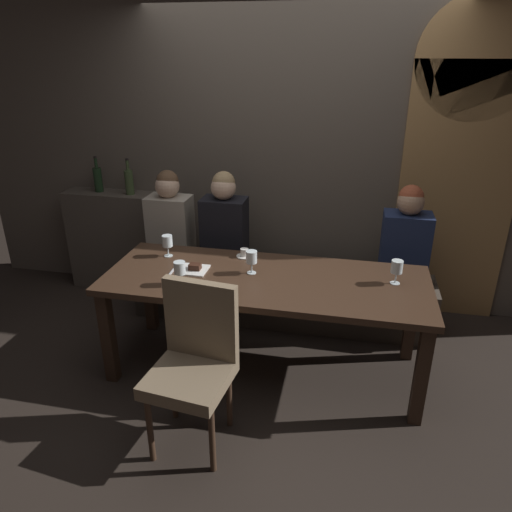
% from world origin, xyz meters
% --- Properties ---
extents(ground, '(9.00, 9.00, 0.00)m').
position_xyz_m(ground, '(0.00, 0.00, 0.00)').
color(ground, black).
extents(back_wall_tiled, '(6.00, 0.12, 3.00)m').
position_xyz_m(back_wall_tiled, '(0.00, 1.22, 1.50)').
color(back_wall_tiled, brown).
rests_on(back_wall_tiled, ground).
extents(arched_door, '(0.90, 0.05, 2.55)m').
position_xyz_m(arched_door, '(1.35, 1.15, 1.36)').
color(arched_door, olive).
rests_on(arched_door, ground).
extents(back_counter, '(1.10, 0.28, 0.95)m').
position_xyz_m(back_counter, '(-1.55, 1.04, 0.47)').
color(back_counter, '#494138').
rests_on(back_counter, ground).
extents(dining_table, '(2.20, 0.84, 0.74)m').
position_xyz_m(dining_table, '(0.00, 0.00, 0.65)').
color(dining_table, '#342217').
rests_on(dining_table, ground).
extents(banquette_bench, '(2.50, 0.44, 0.45)m').
position_xyz_m(banquette_bench, '(0.00, 0.70, 0.23)').
color(banquette_bench, '#312A23').
rests_on(banquette_bench, ground).
extents(chair_near_side, '(0.49, 0.49, 0.98)m').
position_xyz_m(chair_near_side, '(-0.27, -0.72, 0.56)').
color(chair_near_side, '#3D281C').
rests_on(chair_near_side, ground).
extents(diner_redhead, '(0.36, 0.24, 0.81)m').
position_xyz_m(diner_redhead, '(-0.96, 0.71, 0.83)').
color(diner_redhead, '#9E9384').
rests_on(diner_redhead, banquette_bench).
extents(diner_bearded, '(0.36, 0.24, 0.84)m').
position_xyz_m(diner_bearded, '(-0.47, 0.68, 0.85)').
color(diner_bearded, black).
rests_on(diner_bearded, banquette_bench).
extents(diner_far_end, '(0.36, 0.24, 0.80)m').
position_xyz_m(diner_far_end, '(0.96, 0.70, 0.83)').
color(diner_far_end, '#192342').
rests_on(diner_far_end, banquette_bench).
extents(wine_bottle_dark_red, '(0.08, 0.08, 0.33)m').
position_xyz_m(wine_bottle_dark_red, '(-1.77, 1.04, 1.07)').
color(wine_bottle_dark_red, black).
rests_on(wine_bottle_dark_red, back_counter).
extents(wine_bottle_pale_label, '(0.08, 0.08, 0.33)m').
position_xyz_m(wine_bottle_pale_label, '(-1.45, 1.02, 1.07)').
color(wine_bottle_pale_label, '#384728').
rests_on(wine_bottle_pale_label, back_counter).
extents(wine_glass_near_right, '(0.08, 0.08, 0.16)m').
position_xyz_m(wine_glass_near_right, '(0.85, 0.09, 0.85)').
color(wine_glass_near_right, silver).
rests_on(wine_glass_near_right, dining_table).
extents(wine_glass_far_left, '(0.08, 0.08, 0.16)m').
position_xyz_m(wine_glass_far_left, '(-0.53, -0.22, 0.85)').
color(wine_glass_far_left, silver).
rests_on(wine_glass_far_left, dining_table).
extents(wine_glass_near_left, '(0.08, 0.08, 0.16)m').
position_xyz_m(wine_glass_near_left, '(-0.78, 0.21, 0.85)').
color(wine_glass_near_left, silver).
rests_on(wine_glass_near_left, dining_table).
extents(wine_glass_end_right, '(0.08, 0.08, 0.16)m').
position_xyz_m(wine_glass_end_right, '(-0.11, 0.05, 0.85)').
color(wine_glass_end_right, silver).
rests_on(wine_glass_end_right, dining_table).
extents(espresso_cup, '(0.12, 0.12, 0.06)m').
position_xyz_m(espresso_cup, '(-0.22, 0.31, 0.77)').
color(espresso_cup, white).
rests_on(espresso_cup, dining_table).
extents(dessert_plate, '(0.19, 0.19, 0.05)m').
position_xyz_m(dessert_plate, '(-0.51, 0.01, 0.75)').
color(dessert_plate, white).
rests_on(dessert_plate, dining_table).
extents(fork_on_table, '(0.02, 0.17, 0.01)m').
position_xyz_m(fork_on_table, '(-0.65, -0.03, 0.74)').
color(fork_on_table, silver).
rests_on(fork_on_table, dining_table).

